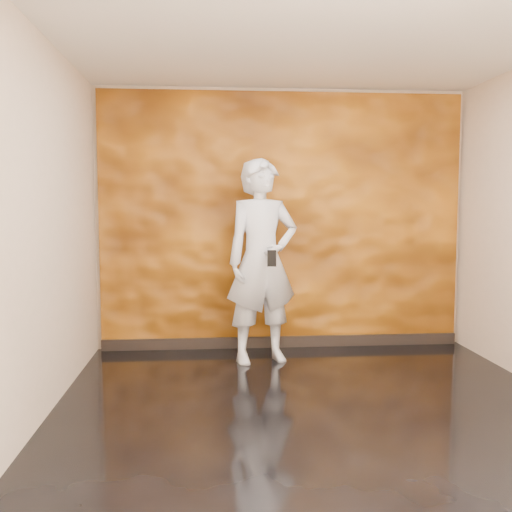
{
  "coord_description": "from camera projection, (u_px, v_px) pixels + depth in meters",
  "views": [
    {
      "loc": [
        -0.81,
        -4.18,
        1.55
      ],
      "look_at": [
        -0.37,
        0.96,
        1.09
      ],
      "focal_mm": 40.0,
      "sensor_mm": 36.0,
      "label": 1
    }
  ],
  "objects": [
    {
      "name": "feature_wall",
      "position": [
        282.0,
        221.0,
        6.17
      ],
      "size": [
        3.9,
        0.06,
        2.75
      ],
      "primitive_type": "cube",
      "color": "orange",
      "rests_on": "ground"
    },
    {
      "name": "phone",
      "position": [
        272.0,
        258.0,
        5.34
      ],
      "size": [
        0.09,
        0.03,
        0.16
      ],
      "primitive_type": "cube",
      "rotation": [
        0.0,
        0.0,
        -0.2
      ],
      "color": "black",
      "rests_on": "man"
    },
    {
      "name": "baseboard",
      "position": [
        282.0,
        342.0,
        6.25
      ],
      "size": [
        3.9,
        0.04,
        0.12
      ],
      "primitive_type": "cube",
      "color": "black",
      "rests_on": "ground"
    },
    {
      "name": "room",
      "position": [
        317.0,
        226.0,
        4.23
      ],
      "size": [
        4.02,
        4.02,
        2.81
      ],
      "color": "black",
      "rests_on": "ground"
    },
    {
      "name": "man",
      "position": [
        262.0,
        261.0,
        5.61
      ],
      "size": [
        0.83,
        0.66,
        2.01
      ],
      "primitive_type": "imported",
      "rotation": [
        0.0,
        0.0,
        0.27
      ],
      "color": "#ADB1BE",
      "rests_on": "ground"
    }
  ]
}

